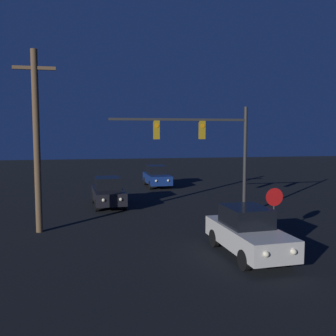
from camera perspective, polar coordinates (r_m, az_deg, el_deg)
The scene contains 6 objects.
car_near at distance 13.40m, azimuth 12.06°, elevation -9.54°, with size 1.88×4.22×1.68m.
car_mid at distance 21.99m, azimuth -9.11°, elevation -3.67°, with size 1.91×4.22×1.68m.
car_far at distance 29.60m, azimuth -1.71°, elevation -1.30°, with size 1.79×4.18×1.68m.
traffic_signal_mast at distance 18.88m, azimuth 6.13°, elevation 4.06°, with size 6.99×0.30×5.57m.
stop_sign at distance 15.44m, azimuth 15.87°, elevation -5.26°, with size 0.72×0.07×2.08m.
utility_pole at distance 16.69m, azimuth -19.39°, elevation 4.25°, with size 1.73×0.28×7.68m.
Camera 1 is at (-2.91, -2.45, 4.23)m, focal length 40.00 mm.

